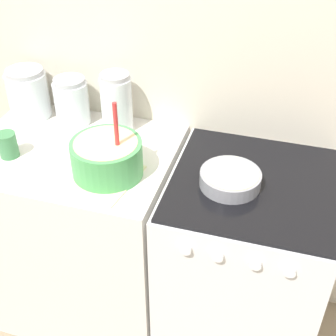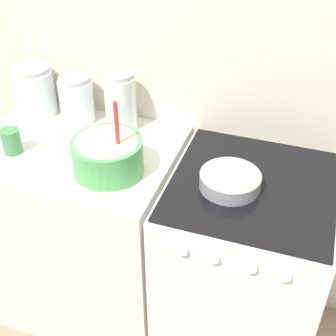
% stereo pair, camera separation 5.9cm
% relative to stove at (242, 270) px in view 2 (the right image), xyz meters
% --- Properties ---
extents(wall_back, '(4.63, 0.05, 2.40)m').
position_rel_stove_xyz_m(wall_back, '(-0.32, 0.34, 0.74)').
color(wall_back, beige).
rests_on(wall_back, ground_plane).
extents(countertop_cabinet, '(0.82, 0.63, 0.92)m').
position_rel_stove_xyz_m(countertop_cabinet, '(-0.73, 0.00, 0.00)').
color(countertop_cabinet, silver).
rests_on(countertop_cabinet, ground_plane).
extents(stove, '(0.61, 0.64, 0.92)m').
position_rel_stove_xyz_m(stove, '(0.00, 0.00, 0.00)').
color(stove, silver).
rests_on(stove, ground_plane).
extents(mixing_bowl, '(0.26, 0.26, 0.30)m').
position_rel_stove_xyz_m(mixing_bowl, '(-0.53, -0.10, 0.54)').
color(mixing_bowl, '#4CA559').
rests_on(mixing_bowl, countertop_cabinet).
extents(baking_pan, '(0.22, 0.22, 0.06)m').
position_rel_stove_xyz_m(baking_pan, '(-0.08, -0.04, 0.49)').
color(baking_pan, gray).
rests_on(baking_pan, stove).
extents(storage_jar_left, '(0.18, 0.18, 0.22)m').
position_rel_stove_xyz_m(storage_jar_left, '(-1.02, 0.21, 0.55)').
color(storage_jar_left, silver).
rests_on(storage_jar_left, countertop_cabinet).
extents(storage_jar_middle, '(0.15, 0.15, 0.20)m').
position_rel_stove_xyz_m(storage_jar_middle, '(-0.81, 0.21, 0.55)').
color(storage_jar_middle, silver).
rests_on(storage_jar_middle, countertop_cabinet).
extents(storage_jar_right, '(0.13, 0.13, 0.25)m').
position_rel_stove_xyz_m(storage_jar_right, '(-0.61, 0.21, 0.57)').
color(storage_jar_right, silver).
rests_on(storage_jar_right, countertop_cabinet).
extents(tin_can, '(0.07, 0.07, 0.10)m').
position_rel_stove_xyz_m(tin_can, '(-0.94, -0.10, 0.51)').
color(tin_can, '#3F7F4C').
rests_on(tin_can, countertop_cabinet).
extents(recipe_page, '(0.25, 0.29, 0.01)m').
position_rel_stove_xyz_m(recipe_page, '(-0.52, -0.14, 0.46)').
color(recipe_page, beige).
rests_on(recipe_page, countertop_cabinet).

